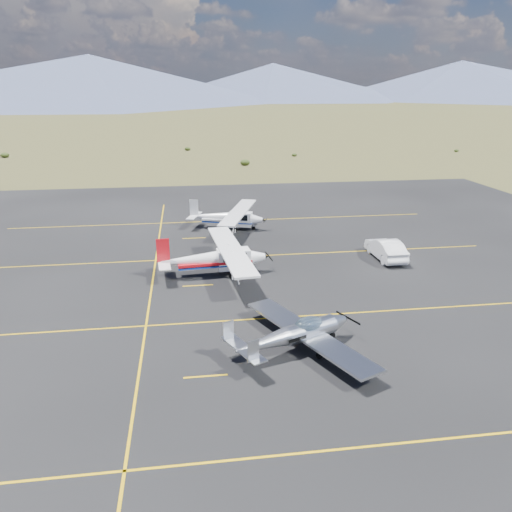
# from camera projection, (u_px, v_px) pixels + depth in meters

# --- Properties ---
(ground) EXTENTS (1600.00, 1600.00, 0.00)m
(ground) POSITION_uv_depth(u_px,v_px,m) (260.00, 336.00, 26.20)
(ground) COLOR #383D1C
(ground) RESTS_ON ground
(apron) EXTENTS (72.00, 72.00, 0.02)m
(apron) POSITION_uv_depth(u_px,v_px,m) (244.00, 286.00, 32.77)
(apron) COLOR black
(apron) RESTS_ON ground
(aircraft_low_wing) EXTENTS (6.90, 8.92, 1.99)m
(aircraft_low_wing) POSITION_uv_depth(u_px,v_px,m) (297.00, 334.00, 24.41)
(aircraft_low_wing) COLOR #B9BBC0
(aircraft_low_wing) RESTS_ON apron
(aircraft_cessna) EXTENTS (6.79, 11.29, 2.85)m
(aircraft_cessna) POSITION_uv_depth(u_px,v_px,m) (215.00, 258.00, 34.31)
(aircraft_cessna) COLOR white
(aircraft_cessna) RESTS_ON apron
(aircraft_plain) EXTENTS (7.07, 10.20, 2.61)m
(aircraft_plain) POSITION_uv_depth(u_px,v_px,m) (228.00, 217.00, 45.62)
(aircraft_plain) COLOR silver
(aircraft_plain) RESTS_ON apron
(sedan) EXTENTS (1.73, 4.77, 1.56)m
(sedan) POSITION_uv_depth(u_px,v_px,m) (386.00, 249.00, 37.77)
(sedan) COLOR white
(sedan) RESTS_ON apron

